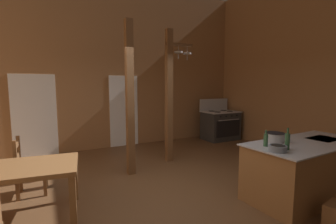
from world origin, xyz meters
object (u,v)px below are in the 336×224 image
Objects in this scene: stockpot_on_counter at (275,137)px; bottle_tall_on_counter at (287,141)px; dining_table at (6,175)px; ladderback_chair_near_window at (28,167)px; mixing_bowl_on_counter at (278,148)px; stove_range at (220,125)px; bottle_short_on_counter at (266,140)px; kitchen_island at (306,169)px.

stockpot_on_counter is 1.22× the size of bottle_tall_on_counter.
dining_table is 0.88m from ladderback_chair_near_window.
stockpot_on_counter is at bearing 42.25° from mixing_bowl_on_counter.
stockpot_on_counter is at bearing -28.32° from ladderback_chair_near_window.
mixing_bowl_on_counter is at bearing -120.62° from stove_range.
ladderback_chair_near_window is 4.03m from bottle_tall_on_counter.
stove_range is 4.55m from mixing_bowl_on_counter.
dining_table is (-5.58, -2.46, 0.17)m from stove_range.
stockpot_on_counter is 1.53× the size of bottle_short_on_counter.
kitchen_island is 0.91m from bottle_tall_on_counter.
kitchen_island is 0.99m from bottle_short_on_counter.
bottle_tall_on_counter is at bearing -120.85° from stockpot_on_counter.
kitchen_island is 4.52m from ladderback_chair_near_window.
ladderback_chair_near_window is 4.01× the size of mixing_bowl_on_counter.
bottle_short_on_counter is at bearing 170.91° from kitchen_island.
dining_table is at bearing -102.78° from ladderback_chair_near_window.
ladderback_chair_near_window is at bearing -163.28° from stove_range.
bottle_short_on_counter is at bearing 73.21° from mixing_bowl_on_counter.
bottle_short_on_counter is (3.35, -1.17, 0.33)m from dining_table.
stove_range is at bearing 58.48° from bottle_short_on_counter.
bottle_tall_on_counter is at bearing -22.59° from dining_table.
dining_table is at bearing 162.63° from kitchen_island.
kitchen_island is 4.38m from dining_table.
bottle_tall_on_counter is 0.29m from bottle_short_on_counter.
stove_range is 4.47m from bottle_tall_on_counter.
mixing_bowl_on_counter is 0.77× the size of bottle_tall_on_counter.
bottle_short_on_counter is (-0.11, 0.27, -0.03)m from bottle_tall_on_counter.
dining_table is 1.91× the size of ladderback_chair_near_window.
stockpot_on_counter is at bearing 59.15° from bottle_tall_on_counter.
stove_range is 4.01m from stockpot_on_counter.
bottle_tall_on_counter reaches higher than bottle_short_on_counter.
bottle_short_on_counter is (-2.23, -3.63, 0.50)m from stove_range.
stove_range is 3.52× the size of stockpot_on_counter.
dining_table is 4.83× the size of stockpot_on_counter.
ladderback_chair_near_window is at bearing 151.68° from stockpot_on_counter.
bottle_tall_on_counter is at bearing -118.45° from stove_range.
bottle_short_on_counter is at bearing -121.52° from stove_range.
mixing_bowl_on_counter is at bearing -137.75° from stockpot_on_counter.
stove_range reaches higher than mixing_bowl_on_counter.
mixing_bowl_on_counter is (-0.90, -0.14, 0.48)m from kitchen_island.
stockpot_on_counter reaches higher than dining_table.
stove_range is 1.39× the size of ladderback_chair_near_window.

